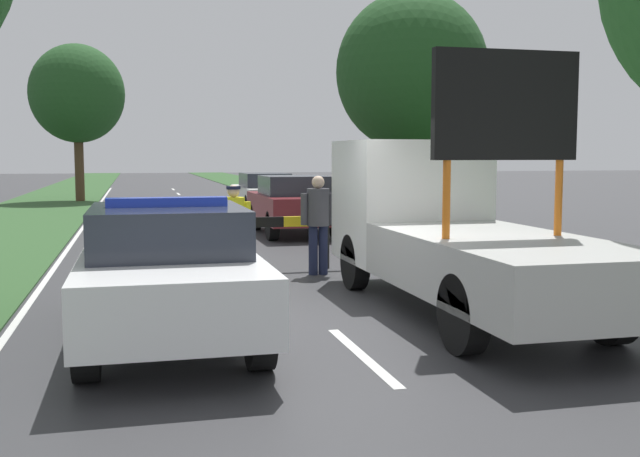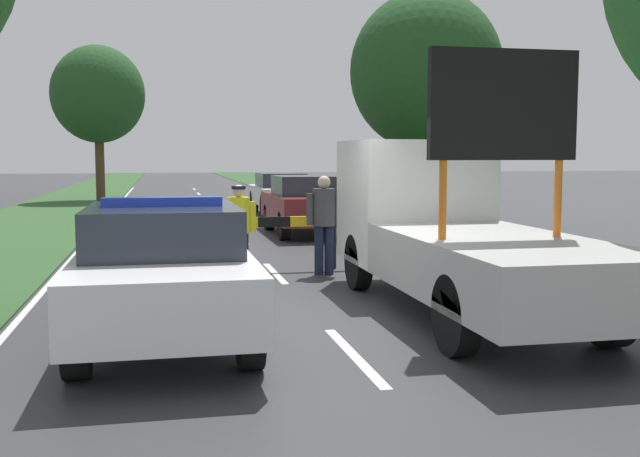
{
  "view_description": "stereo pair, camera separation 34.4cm",
  "coord_description": "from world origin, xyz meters",
  "px_view_note": "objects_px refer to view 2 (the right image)",
  "views": [
    {
      "loc": [
        -2.26,
        -9.28,
        2.08
      ],
      "look_at": [
        0.14,
        0.4,
        1.1
      ],
      "focal_mm": 42.0,
      "sensor_mm": 36.0,
      "label": 1
    },
    {
      "loc": [
        -1.92,
        -9.35,
        2.08
      ],
      "look_at": [
        0.14,
        0.4,
        1.1
      ],
      "focal_mm": 42.0,
      "sensor_mm": 36.0,
      "label": 2
    }
  ],
  "objects_px": {
    "police_car": "(164,269)",
    "traffic_cone_centre_front": "(110,252)",
    "police_officer": "(239,224)",
    "roadside_tree_mid_right": "(98,95)",
    "road_barrier": "(258,226)",
    "traffic_cone_near_police": "(203,247)",
    "roadside_tree_near_right": "(426,72)",
    "pedestrian_civilian": "(324,217)",
    "queued_car_van_white": "(280,192)",
    "work_truck": "(447,226)",
    "queued_car_wagon_maroon": "(307,204)"
  },
  "relations": [
    {
      "from": "police_car",
      "to": "roadside_tree_near_right",
      "type": "height_order",
      "value": "roadside_tree_near_right"
    },
    {
      "from": "traffic_cone_centre_front",
      "to": "roadside_tree_near_right",
      "type": "xyz_separation_m",
      "value": [
        8.27,
        5.53,
        4.14
      ]
    },
    {
      "from": "police_car",
      "to": "work_truck",
      "type": "bearing_deg",
      "value": 20.94
    },
    {
      "from": "police_car",
      "to": "queued_car_van_white",
      "type": "xyz_separation_m",
      "value": [
        4.0,
        17.16,
        -0.01
      ]
    },
    {
      "from": "queued_car_wagon_maroon",
      "to": "traffic_cone_centre_front",
      "type": "bearing_deg",
      "value": 44.92
    },
    {
      "from": "police_officer",
      "to": "queued_car_van_white",
      "type": "distance_m",
      "value": 13.61
    },
    {
      "from": "queued_car_wagon_maroon",
      "to": "roadside_tree_mid_right",
      "type": "distance_m",
      "value": 17.7
    },
    {
      "from": "police_car",
      "to": "road_barrier",
      "type": "relative_size",
      "value": 1.3
    },
    {
      "from": "work_truck",
      "to": "roadside_tree_mid_right",
      "type": "xyz_separation_m",
      "value": [
        -6.58,
        25.6,
        3.68
      ]
    },
    {
      "from": "pedestrian_civilian",
      "to": "traffic_cone_near_police",
      "type": "height_order",
      "value": "pedestrian_civilian"
    },
    {
      "from": "pedestrian_civilian",
      "to": "roadside_tree_near_right",
      "type": "bearing_deg",
      "value": 40.58
    },
    {
      "from": "work_truck",
      "to": "traffic_cone_centre_front",
      "type": "height_order",
      "value": "work_truck"
    },
    {
      "from": "pedestrian_civilian",
      "to": "queued_car_wagon_maroon",
      "type": "xyz_separation_m",
      "value": [
        0.98,
        6.65,
        -0.21
      ]
    },
    {
      "from": "road_barrier",
      "to": "police_officer",
      "type": "bearing_deg",
      "value": -110.13
    },
    {
      "from": "police_car",
      "to": "queued_car_wagon_maroon",
      "type": "bearing_deg",
      "value": 74.99
    },
    {
      "from": "police_car",
      "to": "work_truck",
      "type": "relative_size",
      "value": 0.74
    },
    {
      "from": "police_car",
      "to": "roadside_tree_mid_right",
      "type": "distance_m",
      "value": 27.2
    },
    {
      "from": "traffic_cone_centre_front",
      "to": "queued_car_wagon_maroon",
      "type": "bearing_deg",
      "value": 44.92
    },
    {
      "from": "road_barrier",
      "to": "police_officer",
      "type": "distance_m",
      "value": 1.03
    },
    {
      "from": "queued_car_van_white",
      "to": "pedestrian_civilian",
      "type": "bearing_deg",
      "value": 84.47
    },
    {
      "from": "road_barrier",
      "to": "queued_car_wagon_maroon",
      "type": "relative_size",
      "value": 0.84
    },
    {
      "from": "police_officer",
      "to": "road_barrier",
      "type": "bearing_deg",
      "value": -118.63
    },
    {
      "from": "traffic_cone_near_police",
      "to": "queued_car_van_white",
      "type": "xyz_separation_m",
      "value": [
        3.26,
        11.34,
        0.46
      ]
    },
    {
      "from": "pedestrian_civilian",
      "to": "traffic_cone_near_police",
      "type": "distance_m",
      "value": 2.71
    },
    {
      "from": "police_car",
      "to": "traffic_cone_centre_front",
      "type": "height_order",
      "value": "police_car"
    },
    {
      "from": "work_truck",
      "to": "police_officer",
      "type": "height_order",
      "value": "work_truck"
    },
    {
      "from": "police_car",
      "to": "pedestrian_civilian",
      "type": "xyz_separation_m",
      "value": [
        2.74,
        4.13,
        0.21
      ]
    },
    {
      "from": "police_officer",
      "to": "queued_car_wagon_maroon",
      "type": "relative_size",
      "value": 0.38
    },
    {
      "from": "queued_car_van_white",
      "to": "roadside_tree_mid_right",
      "type": "bearing_deg",
      "value": -54.95
    },
    {
      "from": "road_barrier",
      "to": "police_officer",
      "type": "relative_size",
      "value": 2.21
    },
    {
      "from": "pedestrian_civilian",
      "to": "queued_car_van_white",
      "type": "xyz_separation_m",
      "value": [
        1.26,
        13.03,
        -0.23
      ]
    },
    {
      "from": "traffic_cone_near_police",
      "to": "police_officer",
      "type": "bearing_deg",
      "value": -76.04
    },
    {
      "from": "police_car",
      "to": "road_barrier",
      "type": "height_order",
      "value": "police_car"
    },
    {
      "from": "road_barrier",
      "to": "roadside_tree_mid_right",
      "type": "distance_m",
      "value": 22.79
    },
    {
      "from": "police_car",
      "to": "pedestrian_civilian",
      "type": "distance_m",
      "value": 4.96
    },
    {
      "from": "traffic_cone_near_police",
      "to": "roadside_tree_near_right",
      "type": "height_order",
      "value": "roadside_tree_near_right"
    },
    {
      "from": "traffic_cone_near_police",
      "to": "roadside_tree_mid_right",
      "type": "relative_size",
      "value": 0.09
    },
    {
      "from": "police_officer",
      "to": "police_car",
      "type": "bearing_deg",
      "value": 68.2
    },
    {
      "from": "police_car",
      "to": "roadside_tree_near_right",
      "type": "xyz_separation_m",
      "value": [
        7.27,
        11.61,
        3.59
      ]
    },
    {
      "from": "police_officer",
      "to": "roadside_tree_mid_right",
      "type": "bearing_deg",
      "value": -84.13
    },
    {
      "from": "roadside_tree_mid_right",
      "to": "work_truck",
      "type": "bearing_deg",
      "value": -75.59
    },
    {
      "from": "police_officer",
      "to": "traffic_cone_centre_front",
      "type": "height_order",
      "value": "police_officer"
    },
    {
      "from": "traffic_cone_near_police",
      "to": "roadside_tree_mid_right",
      "type": "height_order",
      "value": "roadside_tree_mid_right"
    },
    {
      "from": "queued_car_wagon_maroon",
      "to": "queued_car_van_white",
      "type": "distance_m",
      "value": 6.39
    },
    {
      "from": "police_car",
      "to": "queued_car_van_white",
      "type": "distance_m",
      "value": 17.62
    },
    {
      "from": "police_officer",
      "to": "traffic_cone_near_police",
      "type": "height_order",
      "value": "police_officer"
    },
    {
      "from": "traffic_cone_centre_front",
      "to": "roadside_tree_near_right",
      "type": "height_order",
      "value": "roadside_tree_near_right"
    },
    {
      "from": "traffic_cone_near_police",
      "to": "roadside_tree_near_right",
      "type": "xyz_separation_m",
      "value": [
        6.53,
        5.79,
        4.06
      ]
    },
    {
      "from": "road_barrier",
      "to": "traffic_cone_centre_front",
      "type": "relative_size",
      "value": 6.91
    },
    {
      "from": "work_truck",
      "to": "roadside_tree_mid_right",
      "type": "distance_m",
      "value": 26.69
    }
  ]
}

